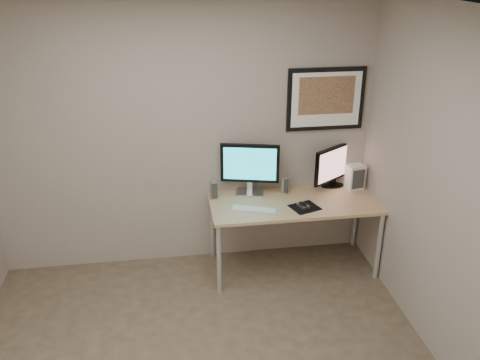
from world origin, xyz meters
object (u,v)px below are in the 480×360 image
Objects in this scene: speaker_left at (213,190)px; fan_unit at (355,177)px; keyboard at (254,209)px; speaker_right at (284,185)px; monitor_tv at (334,165)px; framed_art at (326,99)px; monitor_large at (250,167)px; desk at (294,207)px.

fan_unit reaches higher than speaker_left.
speaker_right is at bearing 62.87° from keyboard.
speaker_right is at bearing 168.78° from fan_unit.
framed_art is at bearing 120.35° from monitor_tv.
monitor_large is at bearing 167.41° from fan_unit.
monitor_tv is 1.23m from speaker_left.
keyboard is (-0.01, -0.35, -0.28)m from monitor_large.
speaker_right is 0.68× the size of fan_unit.
monitor_large is 0.86m from monitor_tv.
monitor_large is 2.99× the size of speaker_left.
monitor_tv is at bearing -8.99° from speaker_left.
speaker_left is at bearing 151.22° from monitor_tv.
monitor_large reaches higher than monitor_tv.
fan_unit reaches higher than desk.
monitor_large reaches higher than keyboard.
speaker_right is (-0.05, 0.20, 0.15)m from desk.
fan_unit is (1.06, -0.03, -0.16)m from monitor_large.
monitor_tv is 1.14× the size of keyboard.
framed_art is 1.25m from keyboard.
framed_art is at bearing -5.63° from speaker_left.
keyboard is (-0.41, -0.12, 0.07)m from desk.
speaker_left is at bearing -172.01° from framed_art.
monitor_tv is at bearing 146.99° from fan_unit.
fan_unit reaches higher than keyboard.
monitor_tv is 2.77× the size of speaker_right.
monitor_large is 1.07m from fan_unit.
monitor_tv is (0.46, 0.28, 0.29)m from desk.
framed_art is at bearing 51.55° from keyboard.
keyboard is (-0.35, -0.32, -0.08)m from speaker_right.
speaker_left is at bearing 169.77° from speaker_right.
framed_art reaches higher than speaker_left.
framed_art is 4.04× the size of speaker_left.
framed_art is at bearing 43.46° from desk.
framed_art is 0.96m from monitor_large.
framed_art reaches higher than monitor_large.
keyboard is at bearing -174.48° from fan_unit.
keyboard is at bearing -163.39° from desk.
speaker_left is at bearing -158.72° from monitor_large.
fan_unit is at bearing 37.06° from keyboard.
monitor_large is 0.44m from keyboard.
speaker_left is at bearing 169.79° from fan_unit.
desk is at bearing -86.69° from speaker_right.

